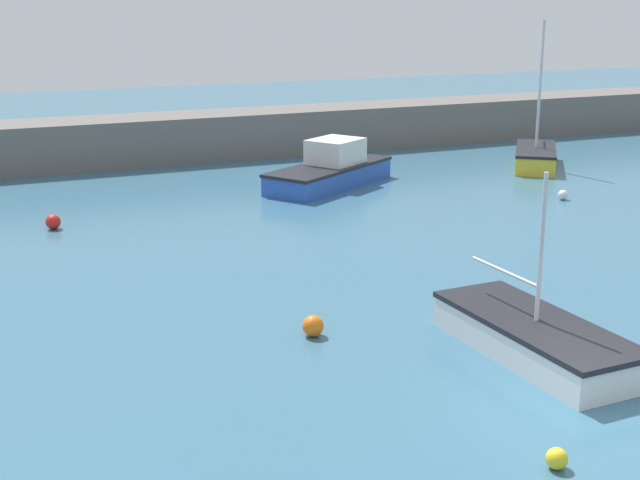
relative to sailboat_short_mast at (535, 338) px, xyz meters
name	(u,v)px	position (x,y,z in m)	size (l,w,h in m)	color
ground_plane	(568,415)	(-0.97, -2.35, -0.51)	(120.00, 120.00, 0.20)	#38667F
harbor_breakwater	(179,137)	(-0.97, 25.28, 0.61)	(56.62, 3.08, 2.05)	#66605B
sailboat_short_mast	(535,338)	(0.00, 0.00, 0.00)	(2.07, 5.07, 3.94)	white
sailboat_tall_mast	(535,156)	(12.87, 17.36, 0.07)	(4.13, 4.76, 6.28)	yellow
cabin_cruiser_white	(331,170)	(3.05, 17.35, 0.23)	(6.31, 5.05, 1.82)	#2D56B7
mooring_buoy_orange	(313,326)	(-3.85, 2.87, -0.17)	(0.48, 0.48, 0.48)	orange
mooring_buoy_white	(563,195)	(9.90, 11.66, -0.23)	(0.37, 0.37, 0.37)	white
mooring_buoy_red	(53,222)	(-7.93, 14.76, -0.17)	(0.48, 0.48, 0.48)	red
mooring_buoy_yellow	(557,459)	(-2.49, -3.96, -0.23)	(0.36, 0.36, 0.36)	yellow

